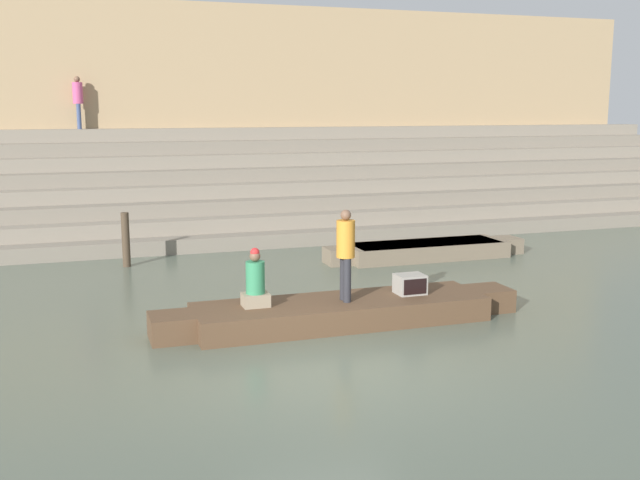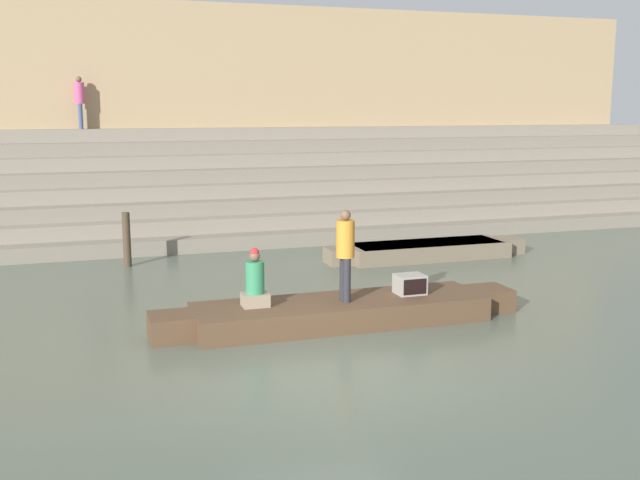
% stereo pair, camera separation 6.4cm
% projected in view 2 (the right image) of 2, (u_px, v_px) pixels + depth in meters
% --- Properties ---
extents(ground_plane, '(120.00, 120.00, 0.00)m').
position_uv_depth(ground_plane, '(325.00, 372.00, 11.08)').
color(ground_plane, '#566051').
extents(ghat_steps, '(36.00, 5.40, 3.19)m').
position_uv_depth(ghat_steps, '(190.00, 197.00, 23.16)').
color(ghat_steps, gray).
rests_on(ghat_steps, ground).
extents(back_wall, '(34.20, 1.28, 7.23)m').
position_uv_depth(back_wall, '(176.00, 115.00, 25.07)').
color(back_wall, tan).
rests_on(back_wall, ground).
extents(rowboat_main, '(6.81, 1.57, 0.43)m').
position_uv_depth(rowboat_main, '(341.00, 311.00, 13.52)').
color(rowboat_main, brown).
rests_on(rowboat_main, ground).
extents(person_standing, '(0.33, 0.33, 1.65)m').
position_uv_depth(person_standing, '(345.00, 249.00, 13.27)').
color(person_standing, '#28282D').
rests_on(person_standing, rowboat_main).
extents(person_rowing, '(0.46, 0.36, 1.04)m').
position_uv_depth(person_rowing, '(255.00, 283.00, 13.00)').
color(person_rowing, gray).
rests_on(person_rowing, rowboat_main).
extents(tv_set, '(0.53, 0.45, 0.36)m').
position_uv_depth(tv_set, '(410.00, 284.00, 13.91)').
color(tv_set, '#9E998E').
rests_on(tv_set, rowboat_main).
extents(moored_boat_shore, '(5.44, 1.33, 0.41)m').
position_uv_depth(moored_boat_shore, '(427.00, 250.00, 19.37)').
color(moored_boat_shore, '#756651').
rests_on(moored_boat_shore, ground).
extents(mooring_post, '(0.19, 0.19, 1.34)m').
position_uv_depth(mooring_post, '(127.00, 240.00, 18.29)').
color(mooring_post, '#473828').
rests_on(mooring_post, ground).
extents(person_on_steps, '(0.31, 0.31, 1.62)m').
position_uv_depth(person_on_steps, '(80.00, 99.00, 23.16)').
color(person_on_steps, '#3D4C75').
rests_on(person_on_steps, ghat_steps).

